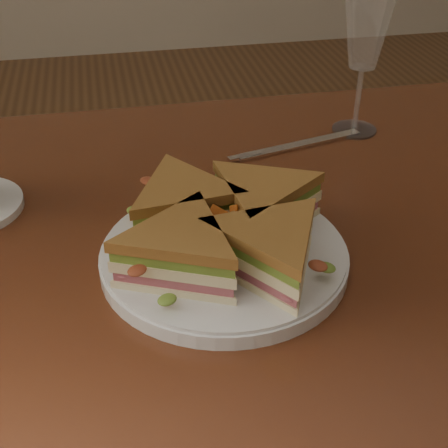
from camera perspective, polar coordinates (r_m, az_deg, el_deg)
name	(u,v)px	position (r m, az deg, el deg)	size (l,w,h in m)	color
table	(254,300)	(0.78, 2.80, -6.98)	(1.20, 0.80, 0.75)	#3D1A0D
plate	(224,257)	(0.67, 0.00, -3.01)	(0.26, 0.26, 0.02)	white
sandwich_wedges	(224,228)	(0.65, 0.00, -0.37)	(0.30, 0.30, 0.06)	#FFF0BC
crisps_mound	(224,231)	(0.65, 0.00, -0.66)	(0.09, 0.09, 0.05)	#C15718
spoon	(206,211)	(0.75, -1.66, 1.21)	(0.18, 0.03, 0.01)	silver
knife	(291,147)	(0.91, 6.17, 7.01)	(0.21, 0.06, 0.00)	silver
wine_glass	(366,34)	(0.93, 12.87, 16.57)	(0.07, 0.07, 0.20)	white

